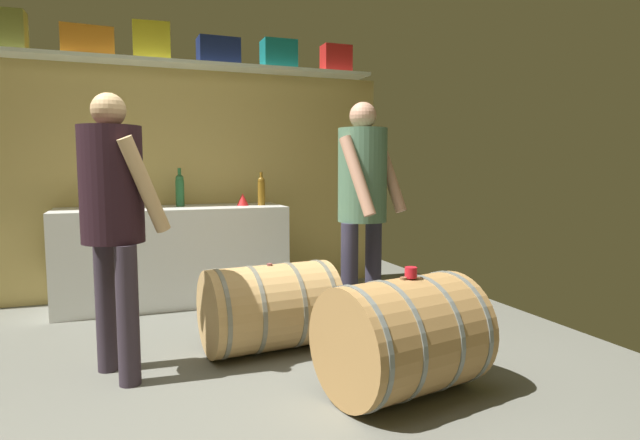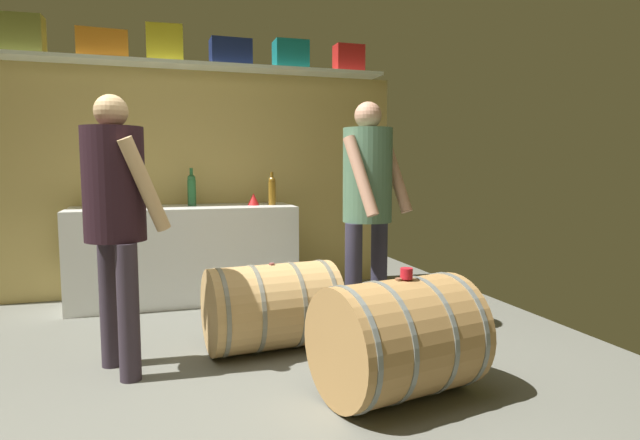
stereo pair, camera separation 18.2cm
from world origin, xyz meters
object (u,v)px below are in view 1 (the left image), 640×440
at_px(work_cabinet, 174,255).
at_px(wine_bottle_amber, 261,190).
at_px(red_funnel, 243,199).
at_px(winemaker_pouring, 363,192).
at_px(wine_barrel_far, 270,307).
at_px(toolcase_navy, 218,52).
at_px(visitor_tasting, 113,206).
at_px(toolcase_teal, 279,55).
at_px(toolcase_olive, 2,30).
at_px(wine_glass, 91,197).
at_px(toolcase_orange, 87,42).
at_px(toolcase_red, 336,60).
at_px(wine_barrel_near, 402,337).
at_px(toolcase_yellow, 152,42).
at_px(tasting_cup, 411,272).
at_px(wine_bottle_green, 180,189).

xyz_separation_m(work_cabinet, wine_bottle_amber, (0.80, -0.03, 0.57)).
height_order(red_funnel, winemaker_pouring, winemaker_pouring).
xyz_separation_m(work_cabinet, wine_barrel_far, (0.48, -1.48, -0.14)).
bearing_deg(toolcase_navy, visitor_tasting, -118.45).
height_order(toolcase_navy, toolcase_teal, toolcase_teal).
height_order(toolcase_olive, wine_glass, toolcase_olive).
bearing_deg(wine_bottle_amber, toolcase_orange, 169.95).
bearing_deg(toolcase_teal, toolcase_red, 0.39).
distance_m(wine_barrel_near, visitor_tasting, 1.75).
relative_size(work_cabinet, wine_barrel_near, 2.19).
xyz_separation_m(wine_bottle_amber, wine_glass, (-1.47, 0.18, -0.04)).
bearing_deg(visitor_tasting, winemaker_pouring, 75.60).
relative_size(toolcase_navy, wine_glass, 2.73).
xyz_separation_m(toolcase_navy, visitor_tasting, (-0.93, -1.84, -1.28)).
distance_m(toolcase_yellow, red_funnel, 1.60).
xyz_separation_m(toolcase_yellow, toolcase_navy, (0.59, 0.00, -0.04)).
bearing_deg(wine_barrel_near, toolcase_olive, 118.93).
xyz_separation_m(toolcase_yellow, wine_barrel_near, (1.07, -2.63, -2.00)).
bearing_deg(wine_barrel_far, winemaker_pouring, 5.98).
height_order(work_cabinet, tasting_cup, work_cabinet).
xyz_separation_m(toolcase_orange, wine_barrel_far, (1.12, -1.71, -1.98)).
bearing_deg(visitor_tasting, wine_glass, 162.63).
xyz_separation_m(toolcase_yellow, visitor_tasting, (-0.34, -1.84, -1.32)).
distance_m(toolcase_orange, visitor_tasting, 2.25).
xyz_separation_m(toolcase_red, tasting_cup, (-0.65, -2.63, -1.62)).
distance_m(wine_bottle_green, wine_bottle_amber, 0.73).
relative_size(toolcase_yellow, tasting_cup, 5.05).
bearing_deg(wine_barrel_near, visitor_tasting, 139.64).
height_order(tasting_cup, winemaker_pouring, winemaker_pouring).
distance_m(work_cabinet, red_funnel, 0.79).
distance_m(wine_bottle_green, red_funnel, 0.57).
xyz_separation_m(wine_glass, wine_barrel_far, (1.15, -1.64, -0.66)).
xyz_separation_m(toolcase_navy, wine_barrel_near, (0.49, -2.63, -1.95)).
height_order(toolcase_red, wine_bottle_green, toolcase_red).
height_order(toolcase_orange, wine_barrel_near, toolcase_orange).
bearing_deg(wine_bottle_amber, wine_glass, 172.92).
distance_m(toolcase_olive, tasting_cup, 3.85).
bearing_deg(toolcase_orange, wine_bottle_green, -14.63).
relative_size(toolcase_olive, wine_bottle_amber, 1.14).
bearing_deg(wine_glass, toolcase_navy, 3.70).
xyz_separation_m(wine_glass, wine_barrel_near, (1.62, -2.55, -0.63)).
distance_m(toolcase_navy, wine_bottle_amber, 1.34).
relative_size(wine_glass, red_funnel, 1.21).
bearing_deg(winemaker_pouring, work_cabinet, -76.58).
bearing_deg(toolcase_olive, wine_bottle_amber, -3.96).
xyz_separation_m(toolcase_red, winemaker_pouring, (-0.42, -1.55, -1.26)).
bearing_deg(toolcase_navy, winemaker_pouring, -65.80).
xyz_separation_m(work_cabinet, tasting_cup, (1.00, -2.40, 0.23)).
distance_m(toolcase_red, winemaker_pouring, 2.04).
xyz_separation_m(wine_barrel_near, tasting_cup, (0.04, 0.00, 0.34)).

